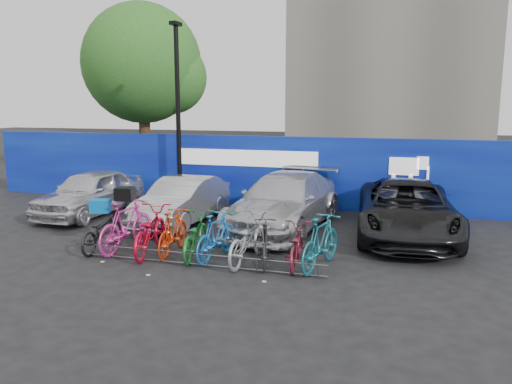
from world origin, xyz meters
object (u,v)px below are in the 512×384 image
at_px(car_2, 284,202).
at_px(bike_2, 150,231).
at_px(bike_3, 173,232).
at_px(bike_9, 321,242).
at_px(bike_1, 126,225).
at_px(car_0, 90,192).
at_px(car_3, 406,209).
at_px(bike_rack, 199,259).
at_px(bike_4, 195,236).
at_px(lamppost, 178,110).
at_px(bike_0, 102,231).
at_px(bike_5, 216,236).
at_px(bike_7, 265,243).
at_px(bike_8, 296,246).
at_px(bike_6, 248,239).
at_px(tree, 148,67).
at_px(car_1, 182,201).

distance_m(car_2, bike_2, 4.08).
relative_size(bike_3, bike_9, 0.92).
bearing_deg(bike_1, car_0, -38.93).
height_order(car_3, bike_3, car_3).
xyz_separation_m(bike_rack, bike_4, (-0.36, 0.64, 0.34)).
distance_m(lamppost, car_0, 3.96).
distance_m(car_2, bike_0, 4.98).
relative_size(car_2, bike_4, 2.78).
distance_m(bike_3, bike_5, 1.10).
relative_size(bike_3, bike_7, 1.05).
bearing_deg(bike_8, bike_4, -4.79).
xyz_separation_m(car_0, bike_8, (7.25, -3.15, -0.26)).
relative_size(bike_2, bike_3, 1.18).
distance_m(car_2, bike_6, 3.22).
xyz_separation_m(tree, bike_7, (8.12, -10.14, -4.56)).
relative_size(car_1, bike_7, 2.41).
relative_size(bike_rack, bike_4, 2.95).
bearing_deg(bike_3, bike_1, -2.17).
bearing_deg(bike_0, bike_4, -179.91).
xyz_separation_m(bike_0, bike_1, (0.60, 0.13, 0.15)).
bearing_deg(bike_8, car_3, -130.83).
height_order(tree, bike_9, tree).
bearing_deg(bike_8, bike_7, 6.14).
bearing_deg(car_0, tree, 105.52).
relative_size(bike_4, bike_9, 0.98).
relative_size(car_2, bike_9, 2.73).
height_order(bike_7, bike_8, bike_7).
xyz_separation_m(bike_3, bike_5, (1.10, -0.06, 0.01)).
xyz_separation_m(car_1, bike_6, (2.95, -3.01, -0.13)).
relative_size(tree, bike_7, 4.62).
height_order(car_2, bike_0, car_2).
bearing_deg(car_2, bike_5, -97.62).
bearing_deg(bike_7, bike_6, -24.80).
bearing_deg(bike_0, bike_9, 178.75).
bearing_deg(bike_0, tree, -70.75).
bearing_deg(bike_0, bike_rack, 166.60).
height_order(tree, bike_8, tree).
xyz_separation_m(car_2, bike_3, (-1.94, -3.11, -0.23)).
relative_size(car_1, bike_1, 1.99).
bearing_deg(car_1, car_0, 179.53).
bearing_deg(lamppost, car_0, -133.01).
xyz_separation_m(lamppost, car_0, (-2.06, -2.21, -2.55)).
relative_size(car_0, bike_9, 2.18).
relative_size(tree, car_2, 1.48).
height_order(tree, lamppost, tree).
distance_m(car_1, bike_2, 3.09).
bearing_deg(bike_rack, bike_5, 75.59).
height_order(lamppost, car_0, lamppost).
distance_m(car_0, car_3, 9.56).
xyz_separation_m(lamppost, bike_1, (1.07, -5.35, -2.66)).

